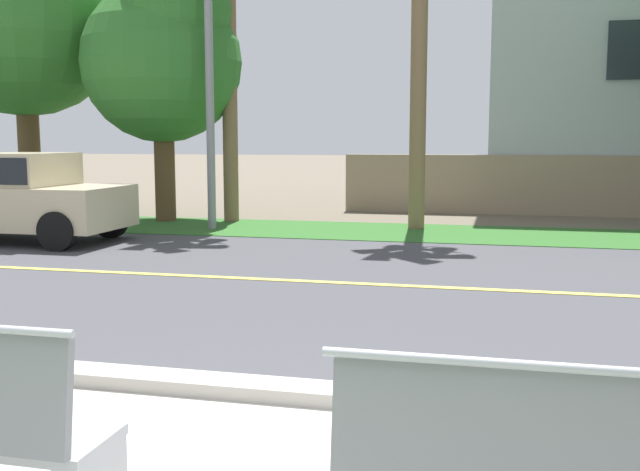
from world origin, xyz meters
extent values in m
plane|color=#665B4C|center=(0.00, 8.00, 0.00)|extent=(140.00, 140.00, 0.00)
cube|color=#ADA89E|center=(0.00, 2.35, 0.06)|extent=(44.00, 0.30, 0.11)
cube|color=#424247|center=(0.00, 6.50, 0.00)|extent=(52.00, 8.00, 0.01)
cube|color=#E0CC4C|center=(0.00, 6.50, 0.01)|extent=(48.00, 0.14, 0.01)
cube|color=#2D6026|center=(0.00, 11.75, 0.01)|extent=(48.00, 2.80, 0.02)
cube|color=slate|center=(1.43, 0.25, 0.71)|extent=(1.74, 0.12, 0.52)
cylinder|color=#9EA0A8|center=(1.43, 0.24, 0.99)|extent=(1.82, 0.04, 0.04)
cube|color=#C6B793|center=(-7.29, 8.90, 0.62)|extent=(4.30, 1.76, 0.72)
cube|color=#C6B793|center=(-7.29, 8.90, 1.24)|extent=(2.24, 1.58, 0.60)
cube|color=black|center=(-7.29, 8.90, 1.26)|extent=(2.15, 1.62, 0.43)
cylinder|color=black|center=(-5.69, 8.06, 0.32)|extent=(0.64, 0.18, 0.64)
cylinder|color=black|center=(-5.69, 9.74, 0.32)|extent=(0.64, 0.18, 0.64)
cylinder|color=gray|center=(-4.38, 11.35, 3.69)|extent=(0.16, 0.16, 7.38)
cylinder|color=brown|center=(-9.50, 12.93, 1.43)|extent=(0.49, 0.49, 2.86)
sphere|color=#2D6B28|center=(-9.50, 12.93, 4.58)|extent=(4.58, 4.58, 4.58)
cylinder|color=brown|center=(-5.92, 12.52, 1.06)|extent=(0.44, 0.44, 2.12)
sphere|color=#2D6B28|center=(-5.92, 12.52, 3.39)|extent=(3.39, 3.39, 3.39)
sphere|color=#2D6B28|center=(-5.49, 12.26, 4.41)|extent=(2.37, 2.37, 2.37)
cylinder|color=brown|center=(-0.47, 12.40, 4.12)|extent=(0.32, 0.32, 8.24)
cylinder|color=brown|center=(-4.50, 12.77, 4.46)|extent=(0.32, 0.32, 8.92)
cube|color=gray|center=(3.93, 15.82, 0.70)|extent=(13.00, 0.36, 1.40)
cube|color=#232833|center=(3.93, 15.79, 3.75)|extent=(1.10, 0.06, 1.30)
camera|label=1|loc=(1.15, -2.41, 1.78)|focal=41.98mm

